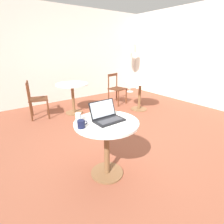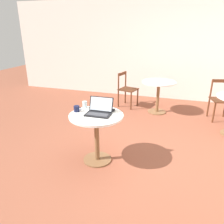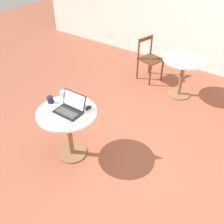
{
  "view_description": "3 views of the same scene",
  "coord_description": "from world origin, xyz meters",
  "px_view_note": "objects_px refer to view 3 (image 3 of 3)",
  "views": [
    {
      "loc": [
        -1.74,
        -2.0,
        1.6
      ],
      "look_at": [
        -0.27,
        0.0,
        0.67
      ],
      "focal_mm": 28.0,
      "sensor_mm": 36.0,
      "label": 1
    },
    {
      "loc": [
        0.45,
        -3.11,
        1.91
      ],
      "look_at": [
        -0.54,
        -0.03,
        0.67
      ],
      "focal_mm": 35.0,
      "sensor_mm": 36.0,
      "label": 2
    },
    {
      "loc": [
        1.32,
        -2.15,
        2.69
      ],
      "look_at": [
        -0.32,
        0.12,
        0.57
      ],
      "focal_mm": 40.0,
      "sensor_mm": 36.0,
      "label": 3
    }
  ],
  "objects_px": {
    "mouse": "(89,107)",
    "mug": "(50,100)",
    "laptop": "(70,108)",
    "chair_far_left": "(149,59)",
    "cafe_table_far": "(183,67)",
    "drinking_glass": "(62,94)",
    "cafe_table_near": "(68,122)"
  },
  "relations": [
    {
      "from": "mug",
      "to": "drinking_glass",
      "type": "xyz_separation_m",
      "value": [
        0.05,
        0.18,
        0.01
      ]
    },
    {
      "from": "mouse",
      "to": "mug",
      "type": "distance_m",
      "value": 0.54
    },
    {
      "from": "chair_far_left",
      "to": "mouse",
      "type": "distance_m",
      "value": 2.43
    },
    {
      "from": "cafe_table_far",
      "to": "mug",
      "type": "xyz_separation_m",
      "value": [
        -0.94,
        -2.36,
        0.22
      ]
    },
    {
      "from": "cafe_table_far",
      "to": "drinking_glass",
      "type": "height_order",
      "value": "drinking_glass"
    },
    {
      "from": "mug",
      "to": "cafe_table_far",
      "type": "bearing_deg",
      "value": 68.31
    },
    {
      "from": "mug",
      "to": "drinking_glass",
      "type": "distance_m",
      "value": 0.18
    },
    {
      "from": "cafe_table_far",
      "to": "laptop",
      "type": "height_order",
      "value": "laptop"
    },
    {
      "from": "cafe_table_near",
      "to": "cafe_table_far",
      "type": "bearing_deg",
      "value": 75.4
    },
    {
      "from": "laptop",
      "to": "chair_far_left",
      "type": "bearing_deg",
      "value": 95.08
    },
    {
      "from": "chair_far_left",
      "to": "mouse",
      "type": "xyz_separation_m",
      "value": [
        0.38,
        -2.38,
        0.33
      ]
    },
    {
      "from": "mouse",
      "to": "laptop",
      "type": "bearing_deg",
      "value": -130.07
    },
    {
      "from": "chair_far_left",
      "to": "laptop",
      "type": "height_order",
      "value": "laptop"
    },
    {
      "from": "laptop",
      "to": "mouse",
      "type": "bearing_deg",
      "value": 49.93
    },
    {
      "from": "cafe_table_near",
      "to": "drinking_glass",
      "type": "height_order",
      "value": "drinking_glass"
    },
    {
      "from": "mouse",
      "to": "cafe_table_near",
      "type": "bearing_deg",
      "value": -130.83
    },
    {
      "from": "cafe_table_far",
      "to": "mouse",
      "type": "distance_m",
      "value": 2.22
    },
    {
      "from": "cafe_table_far",
      "to": "mug",
      "type": "distance_m",
      "value": 2.55
    },
    {
      "from": "laptop",
      "to": "mug",
      "type": "distance_m",
      "value": 0.35
    },
    {
      "from": "chair_far_left",
      "to": "drinking_glass",
      "type": "height_order",
      "value": "chair_far_left"
    },
    {
      "from": "mouse",
      "to": "drinking_glass",
      "type": "bearing_deg",
      "value": -177.94
    },
    {
      "from": "cafe_table_far",
      "to": "chair_far_left",
      "type": "height_order",
      "value": "chair_far_left"
    },
    {
      "from": "laptop",
      "to": "cafe_table_near",
      "type": "bearing_deg",
      "value": -134.72
    },
    {
      "from": "cafe_table_near",
      "to": "cafe_table_far",
      "type": "distance_m",
      "value": 2.46
    },
    {
      "from": "cafe_table_far",
      "to": "mouse",
      "type": "height_order",
      "value": "mouse"
    },
    {
      "from": "laptop",
      "to": "mouse",
      "type": "distance_m",
      "value": 0.24
    },
    {
      "from": "cafe_table_near",
      "to": "chair_far_left",
      "type": "relative_size",
      "value": 0.9
    },
    {
      "from": "cafe_table_near",
      "to": "cafe_table_far",
      "type": "xyz_separation_m",
      "value": [
        0.62,
        2.38,
        0.0
      ]
    },
    {
      "from": "laptop",
      "to": "cafe_table_far",
      "type": "bearing_deg",
      "value": 75.95
    },
    {
      "from": "laptop",
      "to": "mug",
      "type": "relative_size",
      "value": 2.96
    },
    {
      "from": "mug",
      "to": "cafe_table_near",
      "type": "bearing_deg",
      "value": -4.57
    },
    {
      "from": "cafe_table_near",
      "to": "mouse",
      "type": "relative_size",
      "value": 7.84
    }
  ]
}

